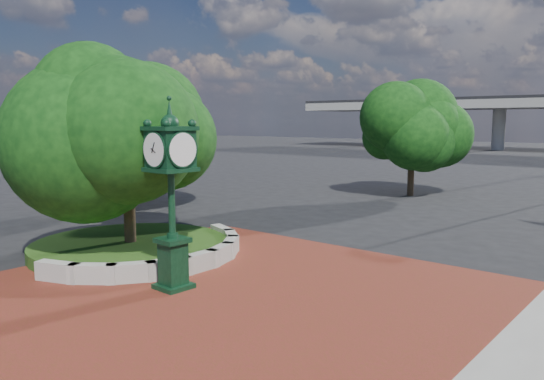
{
  "coord_description": "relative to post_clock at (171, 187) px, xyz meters",
  "views": [
    {
      "loc": [
        8.92,
        -9.73,
        4.18
      ],
      "look_at": [
        -0.42,
        1.5,
        2.27
      ],
      "focal_mm": 35.0,
      "sensor_mm": 36.0,
      "label": 1
    }
  ],
  "objects": [
    {
      "name": "ground",
      "position": [
        1.13,
        1.48,
        -2.58
      ],
      "size": [
        200.0,
        200.0,
        0.0
      ],
      "primitive_type": "plane",
      "color": "black",
      "rests_on": "ground"
    },
    {
      "name": "plaza",
      "position": [
        1.13,
        0.48,
        -2.56
      ],
      "size": [
        12.0,
        12.0,
        0.04
      ],
      "primitive_type": "cube",
      "color": "brown",
      "rests_on": "ground"
    },
    {
      "name": "planter_wall",
      "position": [
        -1.58,
        1.48,
        -2.31
      ],
      "size": [
        2.96,
        6.77,
        0.54
      ],
      "color": "#9E9B93",
      "rests_on": "ground"
    },
    {
      "name": "grass_bed",
      "position": [
        -3.87,
        1.48,
        -2.38
      ],
      "size": [
        6.1,
        6.1,
        0.4
      ],
      "primitive_type": "cylinder",
      "color": "#1F4112",
      "rests_on": "ground"
    },
    {
      "name": "tree_planter",
      "position": [
        -3.87,
        1.48,
        1.15
      ],
      "size": [
        5.2,
        5.2,
        6.33
      ],
      "color": "#38281C",
      "rests_on": "ground"
    },
    {
      "name": "tree_northwest",
      "position": [
        -11.87,
        6.48,
        1.55
      ],
      "size": [
        5.6,
        5.6,
        6.93
      ],
      "color": "#38281C",
      "rests_on": "ground"
    },
    {
      "name": "tree_street",
      "position": [
        -2.87,
        19.48,
        0.66
      ],
      "size": [
        4.4,
        4.4,
        5.45
      ],
      "color": "#38281C",
      "rests_on": "ground"
    },
    {
      "name": "post_clock",
      "position": [
        0.0,
        0.0,
        0.0
      ],
      "size": [
        1.02,
        1.02,
        4.69
      ],
      "color": "black",
      "rests_on": "ground"
    }
  ]
}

